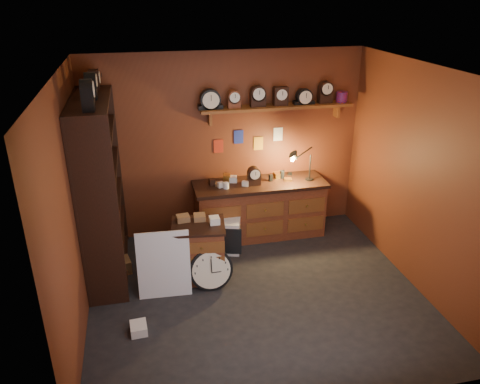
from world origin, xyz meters
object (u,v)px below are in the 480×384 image
Objects in this scene: low_cabinet at (199,249)px; shelving_unit at (98,183)px; workbench at (260,206)px; big_round_clock at (211,270)px.

shelving_unit is at bearing 166.81° from low_cabinet.
shelving_unit reaches higher than low_cabinet.
low_cabinet is at bearing -138.44° from workbench.
workbench is 3.58× the size of big_round_clock.
low_cabinet is (1.17, -0.44, -0.84)m from shelving_unit.
shelving_unit is at bearing -167.45° from workbench.
big_round_clock is (1.28, -0.72, -0.99)m from shelving_unit.
shelving_unit is at bearing 150.45° from big_round_clock.
workbench is at bearing 48.77° from low_cabinet.
shelving_unit is 1.77m from big_round_clock.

